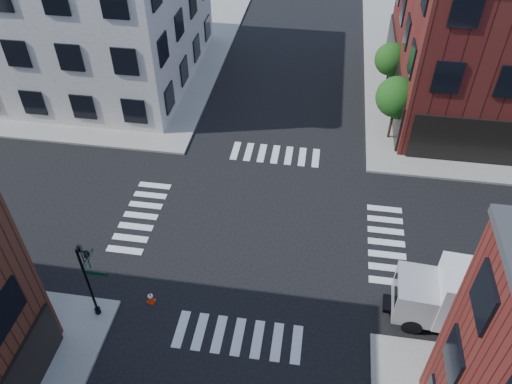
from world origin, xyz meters
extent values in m
plane|color=black|center=(0.00, 0.00, 0.00)|extent=(120.00, 120.00, 0.00)
cube|color=gray|center=(-21.00, 21.00, 0.07)|extent=(30.00, 30.00, 0.15)
cube|color=#BCB6AB|center=(-19.00, 16.00, 5.50)|extent=(22.00, 16.00, 11.00)
cylinder|color=black|center=(7.50, 10.00, 0.89)|extent=(0.18, 0.18, 1.47)
cylinder|color=black|center=(7.50, 10.00, 1.62)|extent=(0.12, 0.12, 1.47)
sphere|color=#123E10|center=(7.50, 10.00, 3.30)|extent=(2.69, 2.69, 2.69)
sphere|color=#123E10|center=(7.75, 9.90, 2.75)|extent=(1.85, 1.85, 1.85)
cylinder|color=black|center=(7.50, 16.00, 0.81)|extent=(0.18, 0.18, 1.33)
cylinder|color=black|center=(7.50, 16.00, 1.48)|extent=(0.12, 0.12, 1.33)
sphere|color=#123E10|center=(7.50, 16.00, 3.00)|extent=(2.43, 2.43, 2.43)
sphere|color=#123E10|center=(7.75, 15.90, 2.51)|extent=(1.67, 1.67, 1.67)
cylinder|color=black|center=(-6.80, -6.80, 2.30)|extent=(0.12, 0.12, 4.60)
cylinder|color=black|center=(-6.80, -6.80, 0.30)|extent=(0.28, 0.28, 0.30)
cube|color=#053819|center=(-6.25, -6.80, 3.15)|extent=(1.10, 0.03, 0.22)
cube|color=#053819|center=(-6.80, -6.25, 3.40)|extent=(0.03, 1.10, 0.22)
imported|color=black|center=(-6.45, -6.70, 3.90)|extent=(0.22, 0.18, 1.10)
imported|color=black|center=(-6.90, -6.45, 3.90)|extent=(0.18, 0.22, 1.10)
cube|color=silver|center=(11.42, -4.74, 1.96)|extent=(5.56, 2.66, 2.90)
cube|color=maroon|center=(11.35, -5.92, 1.96)|extent=(2.06, 0.17, 0.65)
cube|color=maroon|center=(11.50, -3.55, 1.96)|extent=(2.06, 0.17, 0.65)
cube|color=#A0A0A3|center=(7.88, -4.52, 1.45)|extent=(2.00, 2.35, 1.87)
cube|color=black|center=(6.99, -4.47, 1.78)|extent=(0.20, 1.78, 0.84)
cube|color=black|center=(10.30, -4.67, 0.47)|extent=(7.53, 1.39, 0.23)
cylinder|color=black|center=(7.82, -5.50, 0.47)|extent=(0.95, 0.38, 0.94)
cylinder|color=black|center=(7.94, -3.54, 0.47)|extent=(0.95, 0.38, 0.94)
cylinder|color=black|center=(11.18, -5.71, 0.47)|extent=(0.95, 0.38, 0.94)
cylinder|color=black|center=(11.30, -3.75, 0.47)|extent=(0.95, 0.38, 0.94)
cube|color=red|center=(-4.55, -5.70, 0.02)|extent=(0.43, 0.43, 0.04)
cone|color=red|center=(-4.55, -5.70, 0.32)|extent=(0.41, 0.41, 0.65)
cylinder|color=white|center=(-4.55, -5.70, 0.42)|extent=(0.25, 0.25, 0.07)
camera|label=1|loc=(2.74, -19.47, 20.19)|focal=35.00mm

